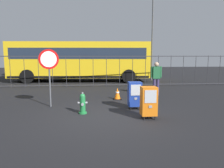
{
  "coord_description": "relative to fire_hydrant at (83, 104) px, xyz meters",
  "views": [
    {
      "loc": [
        -0.4,
        -6.73,
        1.98
      ],
      "look_at": [
        0.3,
        1.2,
        0.9
      ],
      "focal_mm": 33.5,
      "sensor_mm": 36.0,
      "label": 1
    }
  ],
  "objects": [
    {
      "name": "street_light_near_left",
      "position": [
        5.13,
        9.7,
        4.52
      ],
      "size": [
        0.32,
        0.32,
        8.58
      ],
      "color": "#4C4F54",
      "rests_on": "ground_plane"
    },
    {
      "name": "ground_plane",
      "position": [
        0.79,
        -0.34,
        -0.35
      ],
      "size": [
        60.0,
        60.0,
        0.0
      ],
      "primitive_type": "plane",
      "color": "black"
    },
    {
      "name": "newspaper_box_primary",
      "position": [
        2.1,
        -0.77,
        0.22
      ],
      "size": [
        0.48,
        0.42,
        1.02
      ],
      "color": "black",
      "rests_on": "ground_plane"
    },
    {
      "name": "bus_near",
      "position": [
        -0.64,
        9.41,
        1.36
      ],
      "size": [
        10.64,
        3.32,
        3.0
      ],
      "rotation": [
        0.0,
        0.0,
        -0.07
      ],
      "color": "gold",
      "rests_on": "ground_plane"
    },
    {
      "name": "traffic_cone",
      "position": [
        1.46,
        2.25,
        -0.09
      ],
      "size": [
        0.36,
        0.36,
        0.53
      ],
      "color": "black",
      "rests_on": "ground_plane"
    },
    {
      "name": "fire_hydrant",
      "position": [
        0.0,
        0.0,
        0.0
      ],
      "size": [
        0.33,
        0.32,
        0.75
      ],
      "color": "#1E7238",
      "rests_on": "ground_plane"
    },
    {
      "name": "bus_far",
      "position": [
        -1.63,
        14.26,
        1.36
      ],
      "size": [
        10.71,
        3.69,
        3.0
      ],
      "rotation": [
        0.0,
        0.0,
        0.11
      ],
      "color": "#4C5156",
      "rests_on": "ground_plane"
    },
    {
      "name": "pedestrian",
      "position": [
        3.5,
        3.07,
        0.6
      ],
      "size": [
        0.55,
        0.22,
        1.67
      ],
      "color": "#382D51",
      "rests_on": "ground_plane"
    },
    {
      "name": "fence_barrier",
      "position": [
        0.79,
        6.41,
        0.67
      ],
      "size": [
        18.03,
        0.04,
        2.0
      ],
      "color": "#2D2D33",
      "rests_on": "ground_plane"
    },
    {
      "name": "stop_sign",
      "position": [
        -1.3,
        1.09,
        1.25
      ],
      "size": [
        0.71,
        0.31,
        2.23
      ],
      "color": "#4C4F54",
      "rests_on": "ground_plane"
    },
    {
      "name": "newspaper_box_secondary",
      "position": [
        1.9,
        0.47,
        0.22
      ],
      "size": [
        0.48,
        0.42,
        1.02
      ],
      "color": "black",
      "rests_on": "ground_plane"
    }
  ]
}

